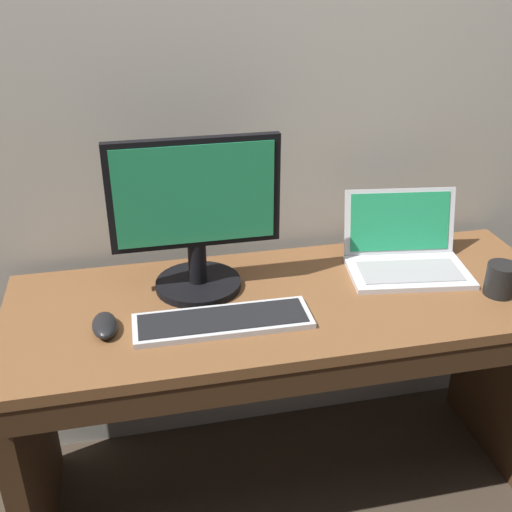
{
  "coord_description": "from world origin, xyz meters",
  "views": [
    {
      "loc": [
        -0.41,
        -1.45,
        1.63
      ],
      "look_at": [
        -0.1,
        0.0,
        0.87
      ],
      "focal_mm": 43.6,
      "sensor_mm": 36.0,
      "label": 1
    }
  ],
  "objects_px": {
    "laptop_silver": "(406,256)",
    "external_monitor": "(196,220)",
    "coffee_mug": "(502,279)",
    "computer_mouse": "(105,325)",
    "wired_keyboard": "(223,321)"
  },
  "relations": [
    {
      "from": "laptop_silver",
      "to": "wired_keyboard",
      "type": "height_order",
      "value": "laptop_silver"
    },
    {
      "from": "wired_keyboard",
      "to": "external_monitor",
      "type": "bearing_deg",
      "value": 100.78
    },
    {
      "from": "laptop_silver",
      "to": "coffee_mug",
      "type": "height_order",
      "value": "laptop_silver"
    },
    {
      "from": "laptop_silver",
      "to": "coffee_mug",
      "type": "distance_m",
      "value": 0.28
    },
    {
      "from": "laptop_silver",
      "to": "wired_keyboard",
      "type": "xyz_separation_m",
      "value": [
        -0.59,
        -0.18,
        -0.03
      ]
    },
    {
      "from": "computer_mouse",
      "to": "wired_keyboard",
      "type": "bearing_deg",
      "value": -8.59
    },
    {
      "from": "laptop_silver",
      "to": "computer_mouse",
      "type": "distance_m",
      "value": 0.91
    },
    {
      "from": "computer_mouse",
      "to": "coffee_mug",
      "type": "relative_size",
      "value": 0.96
    },
    {
      "from": "external_monitor",
      "to": "coffee_mug",
      "type": "distance_m",
      "value": 0.87
    },
    {
      "from": "wired_keyboard",
      "to": "computer_mouse",
      "type": "relative_size",
      "value": 3.92
    },
    {
      "from": "external_monitor",
      "to": "computer_mouse",
      "type": "height_order",
      "value": "external_monitor"
    },
    {
      "from": "wired_keyboard",
      "to": "computer_mouse",
      "type": "xyz_separation_m",
      "value": [
        -0.3,
        0.03,
        0.01
      ]
    },
    {
      "from": "coffee_mug",
      "to": "wired_keyboard",
      "type": "bearing_deg",
      "value": 178.92
    },
    {
      "from": "laptop_silver",
      "to": "external_monitor",
      "type": "height_order",
      "value": "external_monitor"
    },
    {
      "from": "computer_mouse",
      "to": "laptop_silver",
      "type": "bearing_deg",
      "value": 6.84
    }
  ]
}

